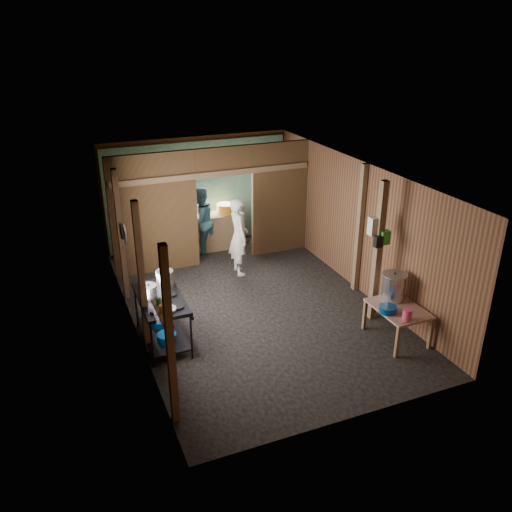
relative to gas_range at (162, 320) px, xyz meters
name	(u,v)px	position (x,y,z in m)	size (l,w,h in m)	color
floor	(252,304)	(1.88, 0.63, -0.43)	(4.50, 7.00, 0.00)	black
ceiling	(252,173)	(1.88, 0.63, 2.17)	(4.50, 7.00, 0.00)	#3E3934
wall_back	(197,191)	(1.88, 4.13, 0.87)	(4.50, 0.00, 2.60)	brown
wall_front	(355,338)	(1.88, -2.87, 0.87)	(4.50, 0.00, 2.60)	brown
wall_left	(128,261)	(-0.37, 0.63, 0.87)	(0.00, 7.00, 2.60)	brown
wall_right	(357,226)	(4.13, 0.63, 0.87)	(0.00, 7.00, 2.60)	brown
partition_left	(154,214)	(0.55, 2.83, 0.87)	(1.85, 0.10, 2.60)	brown
partition_right	(279,199)	(3.46, 2.83, 0.87)	(1.35, 0.10, 2.60)	brown
partition_header	(224,161)	(2.13, 2.83, 1.87)	(1.30, 0.10, 0.60)	brown
turquoise_panel	(198,194)	(1.88, 4.07, 0.82)	(4.40, 0.06, 2.50)	#6FC8C2
back_counter	(217,231)	(2.18, 3.58, 0.00)	(1.20, 0.50, 0.85)	brown
wall_clock	(208,166)	(2.13, 4.03, 1.47)	(0.20, 0.20, 0.03)	silver
post_left_a	(170,338)	(-0.30, -1.97, 0.87)	(0.10, 0.12, 2.60)	brown
post_left_b	(142,280)	(-0.30, -0.17, 0.87)	(0.10, 0.12, 2.60)	brown
post_left_c	(121,236)	(-0.30, 1.83, 0.87)	(0.10, 0.12, 2.60)	brown
post_right	(359,229)	(4.06, 0.43, 0.87)	(0.10, 0.12, 2.60)	brown
post_free	(378,253)	(3.73, -0.67, 0.87)	(0.12, 0.12, 2.60)	brown
cross_beam	(214,174)	(1.88, 2.78, 1.62)	(4.40, 0.12, 0.12)	brown
pan_lid_big	(125,234)	(-0.33, 1.03, 1.22)	(0.34, 0.34, 0.03)	#939397
pan_lid_small	(121,231)	(-0.33, 1.43, 1.12)	(0.30, 0.30, 0.03)	black
wall_shelf	(162,313)	(-0.27, -1.47, 0.97)	(0.14, 0.80, 0.03)	brown
jar_white	(166,317)	(-0.27, -1.72, 1.04)	(0.07, 0.07, 0.10)	silver
jar_yellow	(162,309)	(-0.27, -1.47, 1.04)	(0.08, 0.08, 0.10)	orange
jar_green	(158,301)	(-0.27, -1.25, 1.04)	(0.06, 0.06, 0.10)	#239025
bag_white	(375,226)	(3.68, -0.59, 1.35)	(0.22, 0.15, 0.32)	silver
bag_green	(385,237)	(3.80, -0.73, 1.17)	(0.16, 0.12, 0.24)	#239025
bag_black	(378,242)	(3.66, -0.75, 1.12)	(0.14, 0.10, 0.20)	black
gas_range	(162,320)	(0.00, 0.00, 0.00)	(0.74, 1.45, 0.86)	black
prep_table	(397,323)	(3.71, -1.42, -0.13)	(0.74, 1.01, 0.60)	#A87667
stove_pot_large	(165,279)	(0.17, 0.36, 0.56)	(0.30, 0.30, 0.31)	silver
stove_pot_med	(149,292)	(-0.17, 0.07, 0.53)	(0.28, 0.28, 0.24)	silver
stove_saucepan	(145,286)	(-0.17, 0.38, 0.48)	(0.17, 0.17, 0.11)	silver
frying_pan	(167,310)	(0.00, -0.49, 0.45)	(0.28, 0.50, 0.07)	#939397
blue_tub_front	(167,338)	(0.00, -0.27, -0.20)	(0.32, 0.32, 0.13)	navy
blue_tub_back	(160,323)	(0.00, 0.25, -0.20)	(0.30, 0.30, 0.12)	navy
stock_pot	(394,287)	(3.80, -1.12, 0.40)	(0.43, 0.43, 0.50)	silver
wash_basin	(388,309)	(3.45, -1.47, 0.23)	(0.29, 0.29, 0.11)	navy
pink_bucket	(407,314)	(3.60, -1.78, 0.26)	(0.15, 0.15, 0.18)	#CB3A5E
knife	(410,322)	(3.59, -1.88, 0.18)	(0.30, 0.04, 0.01)	silver
yellow_tub	(225,209)	(2.40, 3.58, 0.53)	(0.40, 0.40, 0.22)	orange
red_cup	(206,213)	(1.91, 3.58, 0.49)	(0.12, 0.12, 0.13)	#AC1C31
cook	(239,237)	(2.15, 2.06, 0.41)	(0.61, 0.40, 1.68)	silver
worker_back	(200,221)	(1.73, 3.46, 0.36)	(0.77, 0.60, 1.58)	teal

